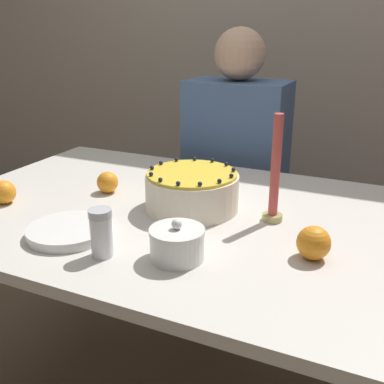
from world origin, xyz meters
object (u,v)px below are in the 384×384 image
at_px(sugar_bowl, 177,243).
at_px(sugar_shaker, 102,233).
at_px(cake, 192,191).
at_px(person_man_blue_shirt, 235,198).
at_px(candle, 275,179).

height_order(sugar_bowl, sugar_shaker, sugar_shaker).
xyz_separation_m(cake, sugar_shaker, (-0.07, -0.34, 0.00)).
height_order(cake, sugar_bowl, cake).
xyz_separation_m(sugar_bowl, person_man_blue_shirt, (-0.18, 0.91, -0.24)).
relative_size(cake, candle, 0.91).
relative_size(cake, sugar_shaker, 2.33).
xyz_separation_m(sugar_bowl, sugar_shaker, (-0.16, -0.06, 0.02)).
xyz_separation_m(cake, candle, (0.23, 0.01, 0.06)).
distance_m(cake, sugar_bowl, 0.29).
height_order(sugar_bowl, candle, candle).
xyz_separation_m(cake, person_man_blue_shirt, (-0.09, 0.64, -0.26)).
bearing_deg(sugar_shaker, cake, 78.75).
relative_size(sugar_shaker, candle, 0.39).
height_order(candle, person_man_blue_shirt, person_man_blue_shirt).
bearing_deg(sugar_shaker, candle, 49.83).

